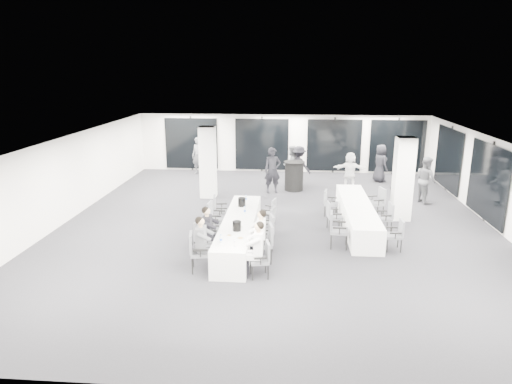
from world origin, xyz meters
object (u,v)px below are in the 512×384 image
(chair_main_left_second, at_px, (204,236))
(chair_side_left_near, at_px, (336,227))
(chair_side_left_mid, at_px, (332,214))
(standing_guest_d, at_px, (397,170))
(standing_guest_a, at_px, (273,167))
(standing_guest_h, at_px, (426,177))
(chair_main_right_fourth, at_px, (269,220))
(chair_main_right_mid, at_px, (267,230))
(standing_guest_e, at_px, (381,161))
(chair_main_right_far, at_px, (270,210))
(standing_guest_f, at_px, (350,167))
(standing_guest_g, at_px, (198,153))
(ice_bucket_near, at_px, (237,226))
(banquet_table_main, at_px, (239,231))
(chair_main_left_mid, at_px, (209,226))
(chair_main_left_fourth, at_px, (215,216))
(chair_side_left_far, at_px, (329,201))
(chair_main_right_second, at_px, (265,241))
(standing_guest_b, at_px, (291,162))
(ice_bucket_far, at_px, (242,202))
(chair_side_right_mid, at_px, (386,216))
(chair_side_right_near, at_px, (396,233))
(chair_side_right_far, at_px, (378,200))
(chair_main_right_near, at_px, (262,257))
(chair_main_left_far, at_px, (219,209))
(banquet_table_side, at_px, (357,215))
(chair_main_left_near, at_px, (197,249))
(standing_guest_c, at_px, (299,163))
(cocktail_table, at_px, (294,176))

(chair_main_left_second, xyz_separation_m, chair_side_left_near, (3.64, 1.00, 0.00))
(chair_side_left_mid, height_order, standing_guest_d, standing_guest_d)
(standing_guest_a, bearing_deg, standing_guest_h, -24.26)
(chair_main_right_fourth, bearing_deg, standing_guest_d, -27.53)
(chair_main_right_mid, xyz_separation_m, standing_guest_e, (4.62, 8.33, 0.38))
(chair_main_right_far, relative_size, standing_guest_h, 0.44)
(standing_guest_f, distance_m, standing_guest_g, 7.22)
(ice_bucket_near, bearing_deg, banquet_table_main, 93.47)
(standing_guest_g, height_order, standing_guest_h, standing_guest_g)
(chair_main_left_mid, distance_m, chair_main_left_fourth, 0.93)
(chair_side_left_far, bearing_deg, chair_main_right_second, -14.43)
(chair_main_left_fourth, xyz_separation_m, standing_guest_b, (2.32, 6.51, 0.38))
(chair_side_left_near, distance_m, standing_guest_b, 7.43)
(standing_guest_d, bearing_deg, chair_main_left_fourth, -9.70)
(standing_guest_d, distance_m, ice_bucket_far, 8.04)
(standing_guest_h, bearing_deg, chair_side_right_mid, 130.38)
(chair_main_right_fourth, xyz_separation_m, ice_bucket_far, (-0.88, 0.61, 0.37))
(chair_side_right_near, distance_m, chair_side_right_far, 3.02)
(chair_main_left_fourth, height_order, standing_guest_b, standing_guest_b)
(chair_main_left_fourth, relative_size, chair_side_right_far, 1.01)
(chair_main_right_near, bearing_deg, chair_side_left_far, -33.78)
(chair_main_left_second, xyz_separation_m, chair_side_right_mid, (5.31, 2.39, -0.06))
(chair_main_right_second, xyz_separation_m, standing_guest_b, (0.64, 8.48, 0.37))
(chair_main_left_second, bearing_deg, chair_side_left_near, 116.54)
(chair_main_right_second, xyz_separation_m, chair_main_right_mid, (-0.00, 0.87, -0.02))
(chair_side_right_near, distance_m, standing_guest_b, 7.99)
(chair_main_right_second, distance_m, chair_side_left_near, 2.28)
(chair_main_left_second, height_order, standing_guest_b, standing_guest_b)
(chair_main_right_far, relative_size, standing_guest_d, 0.52)
(chair_main_left_far, distance_m, chair_side_right_far, 5.47)
(standing_guest_g, bearing_deg, ice_bucket_far, -45.10)
(chair_main_right_mid, height_order, chair_side_left_mid, chair_main_right_mid)
(banquet_table_side, height_order, ice_bucket_far, ice_bucket_far)
(chair_main_left_second, xyz_separation_m, standing_guest_h, (7.41, 5.84, 0.41))
(standing_guest_f, bearing_deg, chair_main_left_fourth, 57.66)
(chair_main_left_second, distance_m, chair_main_right_fourth, 2.39)
(chair_main_right_fourth, bearing_deg, chair_main_right_near, -167.32)
(chair_side_left_far, distance_m, standing_guest_b, 4.62)
(chair_main_left_near, relative_size, standing_guest_c, 0.52)
(banquet_table_main, bearing_deg, chair_main_left_fourth, 138.10)
(standing_guest_g, xyz_separation_m, ice_bucket_near, (3.04, -9.70, -0.14))
(chair_main_left_far, bearing_deg, chair_main_right_mid, 33.08)
(chair_main_right_far, height_order, chair_side_left_mid, chair_side_left_mid)
(standing_guest_d, height_order, ice_bucket_near, standing_guest_d)
(banquet_table_main, bearing_deg, cocktail_table, 75.46)
(cocktail_table, xyz_separation_m, standing_guest_b, (-0.12, 1.09, 0.35))
(chair_main_left_second, relative_size, standing_guest_g, 0.51)
(chair_main_right_mid, bearing_deg, standing_guest_g, 10.90)
(chair_main_left_near, relative_size, chair_side_left_near, 0.97)
(chair_main_right_second, bearing_deg, chair_main_right_fourth, -10.51)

